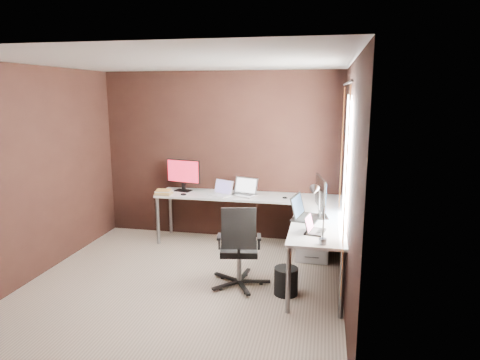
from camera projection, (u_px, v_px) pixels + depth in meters
name	position (u px, v px, depth m)	size (l,w,h in m)	color
room	(212.00, 176.00, 4.70)	(3.60, 3.60, 2.50)	#B5A28D
desk	(269.00, 208.00, 5.66)	(2.65, 2.25, 0.73)	white
drawer_pedestal	(313.00, 236.00, 5.72)	(0.42, 0.50, 0.60)	white
monitor_left	(183.00, 173.00, 6.39)	(0.54, 0.20, 0.47)	black
monitor_right	(321.00, 195.00, 5.02)	(0.18, 0.59, 0.48)	black
laptop_white	(221.00, 192.00, 6.16)	(0.38, 0.34, 0.21)	white
laptop_silver	(244.00, 191.00, 6.18)	(0.43, 0.37, 0.25)	silver
laptop_black_big	(303.00, 213.00, 5.03)	(0.37, 0.47, 0.27)	black
laptop_black_small	(313.00, 228.00, 4.52)	(0.24, 0.30, 0.18)	black
book_stack	(164.00, 192.00, 6.19)	(0.24, 0.20, 0.07)	olive
mouse_left	(184.00, 194.00, 6.14)	(0.09, 0.06, 0.04)	black
mouse_corner	(285.00, 198.00, 5.96)	(0.07, 0.05, 0.03)	black
desk_lamp	(317.00, 207.00, 4.17)	(0.19, 0.22, 0.57)	slate
office_chair	(239.00, 262.00, 4.87)	(0.54, 0.55, 0.97)	black
wastebasket	(286.00, 281.00, 4.69)	(0.26, 0.26, 0.30)	black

